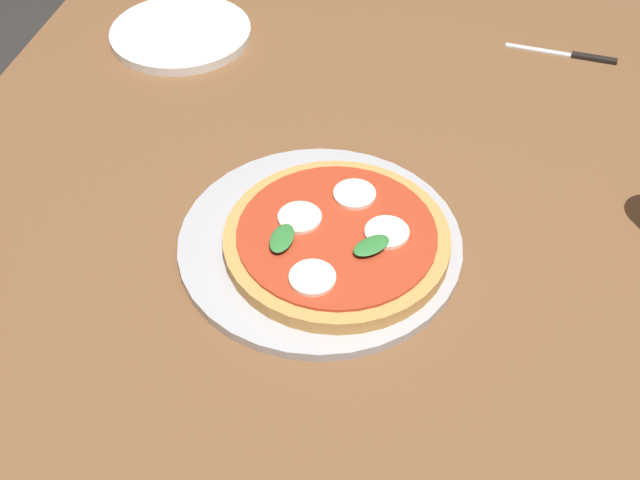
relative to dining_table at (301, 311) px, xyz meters
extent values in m
cube|color=brown|center=(0.00, 0.00, 0.07)|extent=(1.53, 1.01, 0.04)
cube|color=brown|center=(0.69, -0.43, -0.31)|extent=(0.07, 0.07, 0.72)
cube|color=brown|center=(0.69, 0.43, -0.31)|extent=(0.07, 0.07, 0.72)
cylinder|color=#B2B2B7|center=(0.03, -0.02, 0.10)|extent=(0.32, 0.32, 0.01)
cylinder|color=tan|center=(0.02, -0.04, 0.11)|extent=(0.25, 0.25, 0.02)
cylinder|color=#B7381E|center=(0.02, -0.04, 0.12)|extent=(0.22, 0.22, 0.00)
cylinder|color=white|center=(0.08, -0.05, 0.13)|extent=(0.05, 0.05, 0.00)
cylinder|color=white|center=(0.03, 0.01, 0.13)|extent=(0.05, 0.05, 0.00)
cylinder|color=white|center=(-0.05, -0.03, 0.13)|extent=(0.05, 0.05, 0.00)
cylinder|color=white|center=(0.03, -0.09, 0.13)|extent=(0.05, 0.05, 0.00)
ellipsoid|color=#337F38|center=(0.00, -0.08, 0.13)|extent=(0.05, 0.05, 0.00)
ellipsoid|color=#337F38|center=(-0.01, 0.02, 0.13)|extent=(0.05, 0.03, 0.00)
cylinder|color=white|center=(0.42, 0.28, 0.10)|extent=(0.22, 0.22, 0.01)
cube|color=black|center=(0.49, -0.34, 0.09)|extent=(0.02, 0.07, 0.01)
cube|color=silver|center=(0.49, -0.26, 0.09)|extent=(0.02, 0.10, 0.00)
camera|label=1|loc=(-0.59, -0.15, 0.74)|focal=44.23mm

